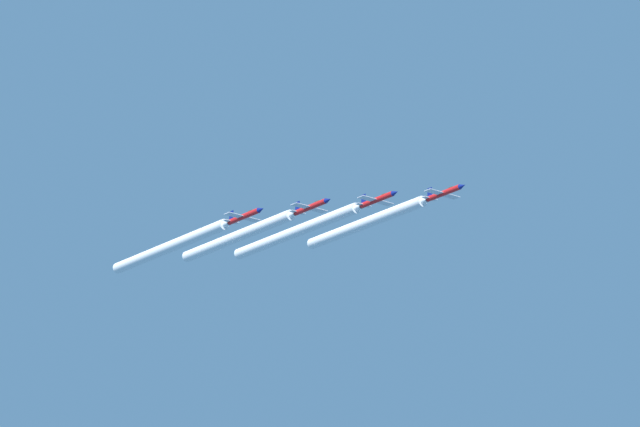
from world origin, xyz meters
The scene contains 8 objects.
jet_lead centered at (-16.11, 14.36, 179.79)m, with size 8.67×12.62×3.03m.
jet_second_echelon centered at (-5.29, 4.82, 178.46)m, with size 8.67×12.62×3.03m.
jet_third_echelon centered at (5.94, -4.14, 176.77)m, with size 8.67×12.62×3.03m.
jet_fourth_echelon centered at (16.38, -14.13, 175.03)m, with size 8.67×12.62×3.03m.
smoke_trail_lead centered at (-16.11, -11.49, 179.76)m, with size 2.49×40.17×2.49m.
smoke_trail_second_echelon centered at (-5.29, -22.97, 178.43)m, with size 2.49×44.06×2.49m.
smoke_trail_third_echelon centered at (5.94, -29.87, 176.74)m, with size 2.49×39.93×2.49m.
smoke_trail_fourth_echelon centered at (16.38, -41.22, 175.00)m, with size 2.49×42.66×2.49m.
Camera 1 is at (323.45, 390.17, 2.63)m, focal length 139.50 mm.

